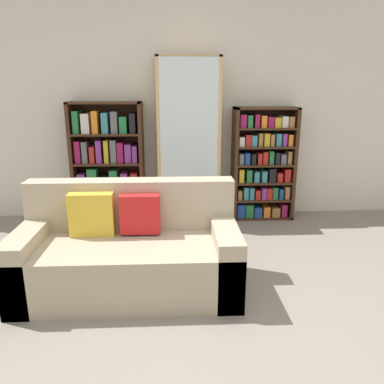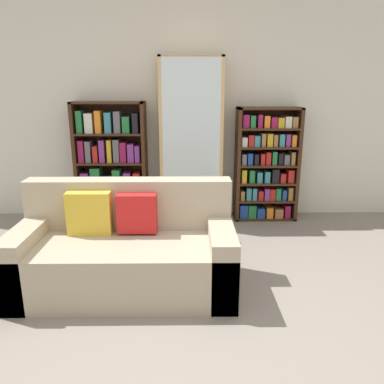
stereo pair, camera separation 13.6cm
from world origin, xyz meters
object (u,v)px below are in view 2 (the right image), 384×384
Objects in this scene: couch at (126,252)px; bookshelf_right at (266,166)px; bookshelf_left at (111,164)px; wine_bottle at (221,228)px; display_cabinet at (191,142)px.

bookshelf_right is at bearing 48.94° from couch.
bookshelf_left is (-0.43, 1.70, 0.40)m from couch.
bookshelf_right is 1.10m from wine_bottle.
bookshelf_left is 1.92m from bookshelf_right.
couch is 0.89× the size of display_cabinet.
wine_bottle is at bearing 47.87° from couch.
display_cabinet is at bearing -0.96° from bookshelf_left.
display_cabinet is (0.55, 1.69, 0.67)m from couch.
couch is at bearing -108.17° from display_cabinet.
wine_bottle is (0.32, -0.72, -0.83)m from display_cabinet.
couch reaches higher than wine_bottle.
bookshelf_right is at bearing -0.01° from bookshelf_left.
bookshelf_left is 1.02m from display_cabinet.
wine_bottle is (1.31, -0.74, -0.56)m from bookshelf_left.
bookshelf_left is 1.05× the size of bookshelf_right.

